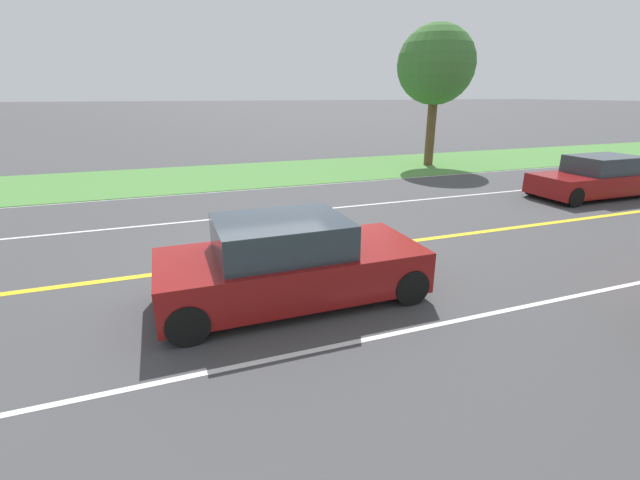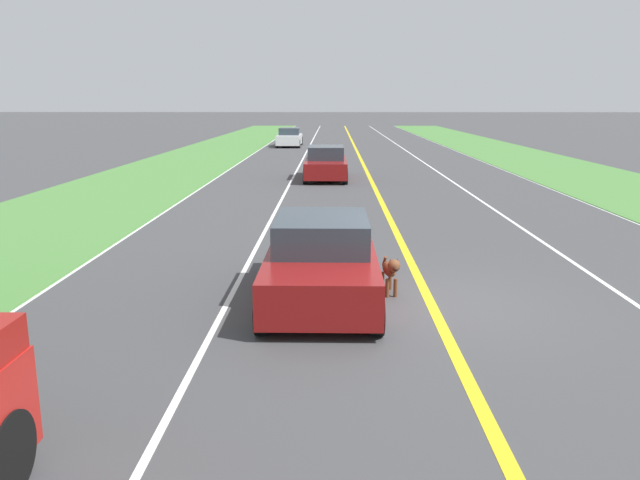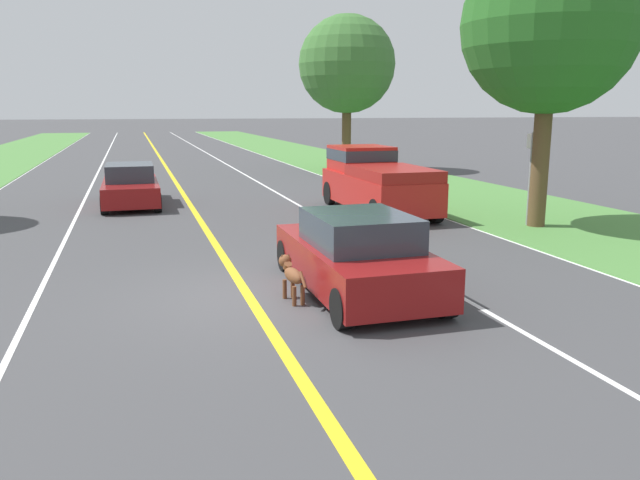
{
  "view_description": "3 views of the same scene",
  "coord_description": "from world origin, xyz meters",
  "px_view_note": "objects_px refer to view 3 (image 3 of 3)",
  "views": [
    {
      "loc": [
        8.24,
        -2.14,
        3.33
      ],
      "look_at": [
        1.24,
        0.43,
        0.76
      ],
      "focal_mm": 24.0,
      "sensor_mm": 36.0,
      "label": 1
    },
    {
      "loc": [
        1.7,
        10.23,
        3.39
      ],
      "look_at": [
        1.92,
        -0.84,
        0.93
      ],
      "focal_mm": 35.0,
      "sensor_mm": 36.0,
      "label": 2
    },
    {
      "loc": [
        -1.79,
        -10.35,
        3.18
      ],
      "look_at": [
        1.19,
        -0.42,
        0.99
      ],
      "focal_mm": 35.0,
      "sensor_mm": 36.0,
      "label": 3
    }
  ],
  "objects_px": {
    "roadside_tree_right_near": "(550,26)",
    "roadside_tree_right_far": "(347,65)",
    "ego_car": "(357,255)",
    "pickup_truck": "(375,180)",
    "dog": "(291,274)",
    "street_sign": "(531,168)",
    "oncoming_car": "(131,186)"
  },
  "relations": [
    {
      "from": "oncoming_car",
      "to": "roadside_tree_right_far",
      "type": "xyz_separation_m",
      "value": [
        10.9,
        9.26,
        4.76
      ]
    },
    {
      "from": "ego_car",
      "to": "oncoming_car",
      "type": "relative_size",
      "value": 0.95
    },
    {
      "from": "oncoming_car",
      "to": "roadside_tree_right_near",
      "type": "distance_m",
      "value": 13.79
    },
    {
      "from": "dog",
      "to": "street_sign",
      "type": "xyz_separation_m",
      "value": [
        7.95,
        4.76,
        1.15
      ]
    },
    {
      "from": "roadside_tree_right_near",
      "to": "roadside_tree_right_far",
      "type": "xyz_separation_m",
      "value": [
        0.27,
        16.71,
        0.11
      ]
    },
    {
      "from": "pickup_truck",
      "to": "roadside_tree_right_near",
      "type": "bearing_deg",
      "value": -48.47
    },
    {
      "from": "dog",
      "to": "oncoming_car",
      "type": "distance_m",
      "value": 12.29
    },
    {
      "from": "pickup_truck",
      "to": "oncoming_car",
      "type": "xyz_separation_m",
      "value": [
        -7.35,
        3.75,
        -0.37
      ]
    },
    {
      "from": "dog",
      "to": "roadside_tree_right_near",
      "type": "xyz_separation_m",
      "value": [
        8.07,
        4.57,
        4.81
      ]
    },
    {
      "from": "oncoming_car",
      "to": "roadside_tree_right_near",
      "type": "height_order",
      "value": "roadside_tree_right_near"
    },
    {
      "from": "roadside_tree_right_near",
      "to": "roadside_tree_right_far",
      "type": "height_order",
      "value": "roadside_tree_right_far"
    },
    {
      "from": "dog",
      "to": "street_sign",
      "type": "bearing_deg",
      "value": 24.32
    },
    {
      "from": "ego_car",
      "to": "pickup_truck",
      "type": "height_order",
      "value": "pickup_truck"
    },
    {
      "from": "dog",
      "to": "pickup_truck",
      "type": "height_order",
      "value": "pickup_truck"
    },
    {
      "from": "roadside_tree_right_far",
      "to": "oncoming_car",
      "type": "bearing_deg",
      "value": -139.64
    },
    {
      "from": "pickup_truck",
      "to": "oncoming_car",
      "type": "height_order",
      "value": "pickup_truck"
    },
    {
      "from": "dog",
      "to": "roadside_tree_right_near",
      "type": "distance_m",
      "value": 10.45
    },
    {
      "from": "pickup_truck",
      "to": "roadside_tree_right_far",
      "type": "xyz_separation_m",
      "value": [
        3.55,
        13.01,
        4.39
      ]
    },
    {
      "from": "pickup_truck",
      "to": "roadside_tree_right_near",
      "type": "xyz_separation_m",
      "value": [
        3.28,
        -3.7,
        4.28
      ]
    },
    {
      "from": "street_sign",
      "to": "dog",
      "type": "bearing_deg",
      "value": -149.06
    },
    {
      "from": "dog",
      "to": "roadside_tree_right_far",
      "type": "bearing_deg",
      "value": 61.98
    },
    {
      "from": "oncoming_car",
      "to": "ego_car",
      "type": "bearing_deg",
      "value": 107.66
    },
    {
      "from": "pickup_truck",
      "to": "street_sign",
      "type": "height_order",
      "value": "street_sign"
    },
    {
      "from": "dog",
      "to": "pickup_truck",
      "type": "relative_size",
      "value": 0.22
    },
    {
      "from": "pickup_truck",
      "to": "roadside_tree_right_far",
      "type": "relative_size",
      "value": 0.68
    },
    {
      "from": "roadside_tree_right_far",
      "to": "pickup_truck",
      "type": "bearing_deg",
      "value": -105.26
    },
    {
      "from": "ego_car",
      "to": "roadside_tree_right_near",
      "type": "height_order",
      "value": "roadside_tree_right_near"
    },
    {
      "from": "dog",
      "to": "street_sign",
      "type": "distance_m",
      "value": 9.34
    },
    {
      "from": "ego_car",
      "to": "oncoming_car",
      "type": "distance_m",
      "value": 12.45
    },
    {
      "from": "roadside_tree_right_far",
      "to": "dog",
      "type": "bearing_deg",
      "value": -111.4
    },
    {
      "from": "street_sign",
      "to": "roadside_tree_right_near",
      "type": "bearing_deg",
      "value": -56.99
    },
    {
      "from": "ego_car",
      "to": "roadside_tree_right_far",
      "type": "bearing_deg",
      "value": 71.37
    }
  ]
}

